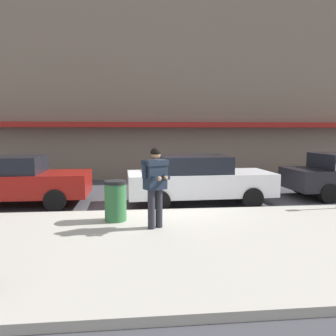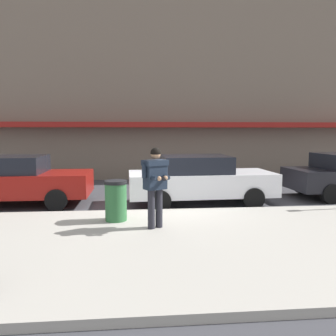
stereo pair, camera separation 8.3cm
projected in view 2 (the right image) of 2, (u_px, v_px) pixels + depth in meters
name	position (u px, v px, depth m)	size (l,w,h in m)	color
ground_plane	(156.00, 212.00, 9.32)	(80.00, 80.00, 0.00)	#3D3D42
sidewalk	(213.00, 242.00, 6.58)	(32.00, 5.30, 0.14)	#A8A399
curb_paint_line	(191.00, 211.00, 9.46)	(28.00, 0.12, 0.01)	silver
storefront_facade	(166.00, 24.00, 16.95)	(28.00, 4.70, 15.67)	#756656
parked_sedan_near	(15.00, 180.00, 10.12)	(4.53, 1.98, 1.54)	maroon
parked_sedan_mid	(200.00, 179.00, 10.30)	(4.57, 2.07, 1.54)	silver
man_texting_on_phone	(155.00, 179.00, 7.22)	(0.63, 0.65, 1.81)	#23232B
trash_bin	(116.00, 200.00, 7.91)	(0.55, 0.55, 0.98)	#2D6638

